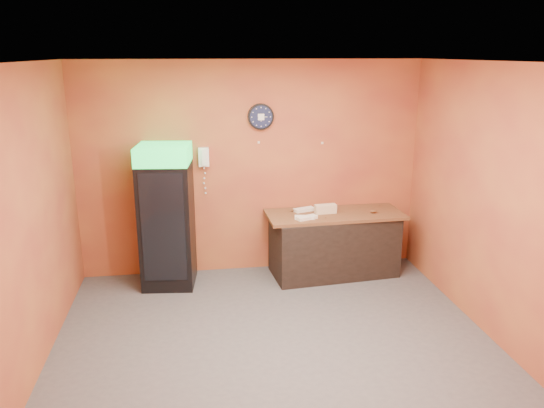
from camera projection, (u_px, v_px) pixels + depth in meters
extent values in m
plane|color=#47474C|center=(275.00, 342.00, 5.47)|extent=(4.50, 4.50, 0.00)
cube|color=#BC6D35|center=(251.00, 169.00, 6.98)|extent=(4.50, 0.02, 2.80)
cube|color=#BC6D35|center=(28.00, 224.00, 4.75)|extent=(0.02, 4.00, 2.80)
cube|color=#BC6D35|center=(492.00, 203.00, 5.41)|extent=(0.02, 4.00, 2.80)
cube|color=white|center=(275.00, 62.00, 4.69)|extent=(4.50, 4.00, 0.02)
cube|color=black|center=(167.00, 225.00, 6.66)|extent=(0.70, 0.70, 1.58)
cube|color=#19D548|center=(163.00, 154.00, 6.41)|extent=(0.70, 0.70, 0.23)
cube|color=black|center=(169.00, 228.00, 6.34)|extent=(0.52, 0.07, 1.35)
cube|color=black|center=(334.00, 245.00, 7.07)|extent=(1.68, 0.87, 0.81)
cylinder|color=black|center=(261.00, 117.00, 6.79)|extent=(0.34, 0.05, 0.34)
cylinder|color=#0F1433|center=(261.00, 117.00, 6.76)|extent=(0.29, 0.01, 0.29)
cube|color=white|center=(261.00, 117.00, 6.75)|extent=(0.08, 0.00, 0.08)
cube|color=white|center=(204.00, 157.00, 6.80)|extent=(0.13, 0.08, 0.24)
cube|color=white|center=(204.00, 158.00, 6.75)|extent=(0.06, 0.04, 0.20)
cube|color=brown|center=(335.00, 214.00, 6.95)|extent=(1.81, 0.79, 0.04)
cube|color=beige|center=(325.00, 211.00, 6.92)|extent=(0.29, 0.13, 0.06)
cube|color=beige|center=(326.00, 207.00, 6.90)|extent=(0.29, 0.13, 0.06)
cube|color=white|center=(307.00, 218.00, 6.68)|extent=(0.29, 0.20, 0.04)
cube|color=white|center=(304.00, 217.00, 6.70)|extent=(0.26, 0.14, 0.04)
cube|color=white|center=(304.00, 210.00, 7.02)|extent=(0.30, 0.20, 0.04)
cylinder|color=silver|center=(336.00, 209.00, 7.01)|extent=(0.06, 0.06, 0.06)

